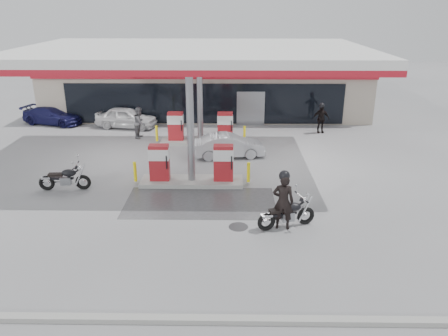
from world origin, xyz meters
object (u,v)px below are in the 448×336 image
Objects in this scene: parked_motorcycle at (65,179)px; attendant at (140,122)px; pump_island_near at (192,168)px; hatchback_silver at (229,146)px; main_motorcycle at (287,214)px; biker_main at (283,202)px; parked_car_left at (53,115)px; sedan_white at (126,117)px; pump_island_far at (200,131)px; biker_walking at (321,119)px.

attendant is (1.67, 7.79, 0.42)m from parked_motorcycle.
pump_island_near is 1.40× the size of hatchback_silver.
biker_main is (-0.19, -0.07, 0.52)m from main_motorcycle.
attendant reaches higher than parked_car_left.
parked_motorcycle is 10.00m from sedan_white.
biker_main is 7.90m from hatchback_silver.
sedan_white reaches higher than parked_car_left.
parked_car_left reaches higher than main_motorcycle.
main_motorcycle is at bearing -172.81° from hatchback_silver.
pump_island_far is 10.66m from main_motorcycle.
main_motorcycle is 12.68m from biker_walking.
sedan_white is at bearing 41.11° from hatchback_silver.
biker_main is 0.93× the size of parked_motorcycle.
biker_walking is (3.68, 12.25, -0.15)m from biker_main.
parked_car_left is (-11.61, 6.40, -0.02)m from hatchback_silver.
hatchback_silver is (-2.12, 7.58, 0.10)m from main_motorcycle.
main_motorcycle is 1.17× the size of attendant.
pump_island_far reaches higher than parked_motorcycle.
biker_walking is (7.22, 8.20, 0.17)m from pump_island_near.
biker_walking is at bearing 16.94° from pump_island_far.
biker_walking reaches higher than sedan_white.
main_motorcycle is at bearing -119.99° from parked_car_left.
parked_car_left is (-4.69, 10.79, 0.08)m from parked_motorcycle.
parked_car_left is at bearing 109.13° from parked_motorcycle.
hatchback_silver is at bearing -121.00° from sedan_white.
biker_main is at bearing -174.25° from hatchback_silver.
biker_main is 13.18m from attendant.
biker_main is at bearing -140.00° from attendant.
biker_main reaches higher than sedan_white.
main_motorcycle is at bearing -152.76° from biker_main.
attendant reaches higher than pump_island_near.
parked_car_left is 2.29× the size of biker_walking.
parked_motorcycle is 0.55× the size of parked_car_left.
attendant is at bearing -139.72° from sedan_white.
parked_car_left is at bearing -38.75° from biker_main.
pump_island_near reaches higher than main_motorcycle.
pump_island_near is 5.46m from main_motorcycle.
biker_main is at bearing -24.54° from parked_motorcycle.
sedan_white is 0.97× the size of parked_car_left.
main_motorcycle is at bearing -137.16° from sedan_white.
pump_island_near is 1.00× the size of pump_island_far.
hatchback_silver is 13.26m from parked_car_left.
biker_main is (3.55, -10.05, 0.31)m from pump_island_far.
attendant is at bearing 164.63° from pump_island_far.
main_motorcycle is at bearing -23.77° from parked_motorcycle.
pump_island_near is 10.45m from sedan_white.
parked_motorcycle is at bearing 141.85° from main_motorcycle.
attendant is 0.46× the size of parked_car_left.
sedan_white is (-8.68, 13.18, 0.16)m from main_motorcycle.
main_motorcycle is at bearing -110.12° from biker_walking.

